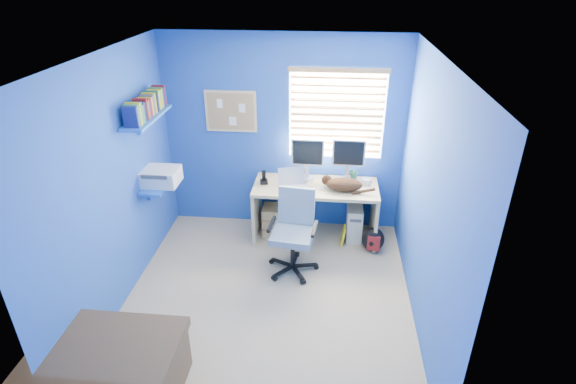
# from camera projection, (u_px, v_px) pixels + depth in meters

# --- Properties ---
(floor) EXTENTS (3.00, 3.20, 0.00)m
(floor) POSITION_uv_depth(u_px,v_px,m) (268.00, 298.00, 4.79)
(floor) COLOR tan
(floor) RESTS_ON ground
(ceiling) EXTENTS (3.00, 3.20, 0.00)m
(ceiling) POSITION_uv_depth(u_px,v_px,m) (262.00, 58.00, 3.64)
(ceiling) COLOR white
(ceiling) RESTS_ON wall_back
(wall_back) EXTENTS (3.00, 0.01, 2.50)m
(wall_back) POSITION_uv_depth(u_px,v_px,m) (283.00, 136.00, 5.63)
(wall_back) COLOR #1D54AD
(wall_back) RESTS_ON ground
(wall_front) EXTENTS (3.00, 0.01, 2.50)m
(wall_front) POSITION_uv_depth(u_px,v_px,m) (229.00, 313.00, 2.80)
(wall_front) COLOR #1D54AD
(wall_front) RESTS_ON ground
(wall_left) EXTENTS (0.01, 3.20, 2.50)m
(wall_left) POSITION_uv_depth(u_px,v_px,m) (112.00, 188.00, 4.34)
(wall_left) COLOR #1D54AD
(wall_left) RESTS_ON ground
(wall_right) EXTENTS (0.01, 3.20, 2.50)m
(wall_right) POSITION_uv_depth(u_px,v_px,m) (428.00, 202.00, 4.08)
(wall_right) COLOR #1D54AD
(wall_right) RESTS_ON ground
(desk) EXTENTS (1.53, 0.65, 0.74)m
(desk) POSITION_uv_depth(u_px,v_px,m) (315.00, 212.00, 5.69)
(desk) COLOR #CAB57F
(desk) RESTS_ON floor
(laptop) EXTENTS (0.39, 0.34, 0.22)m
(laptop) POSITION_uv_depth(u_px,v_px,m) (293.00, 181.00, 5.39)
(laptop) COLOR silver
(laptop) RESTS_ON desk
(monitor_left) EXTENTS (0.40, 0.13, 0.54)m
(monitor_left) POSITION_uv_depth(u_px,v_px,m) (308.00, 159.00, 5.56)
(monitor_left) COLOR silver
(monitor_left) RESTS_ON desk
(monitor_right) EXTENTS (0.40, 0.13, 0.54)m
(monitor_right) POSITION_uv_depth(u_px,v_px,m) (348.00, 160.00, 5.55)
(monitor_right) COLOR silver
(monitor_right) RESTS_ON desk
(phone) EXTENTS (0.11, 0.13, 0.17)m
(phone) POSITION_uv_depth(u_px,v_px,m) (264.00, 177.00, 5.55)
(phone) COLOR black
(phone) RESTS_ON desk
(mug) EXTENTS (0.10, 0.09, 0.10)m
(mug) POSITION_uv_depth(u_px,v_px,m) (354.00, 175.00, 5.67)
(mug) COLOR #2F724E
(mug) RESTS_ON desk
(cd_spindle) EXTENTS (0.13, 0.13, 0.07)m
(cd_spindle) POSITION_uv_depth(u_px,v_px,m) (366.00, 181.00, 5.55)
(cd_spindle) COLOR silver
(cd_spindle) RESTS_ON desk
(cat) EXTENTS (0.48, 0.36, 0.15)m
(cat) POSITION_uv_depth(u_px,v_px,m) (344.00, 185.00, 5.37)
(cat) COLOR black
(cat) RESTS_ON desk
(tower_pc) EXTENTS (0.19, 0.44, 0.45)m
(tower_pc) POSITION_uv_depth(u_px,v_px,m) (354.00, 221.00, 5.78)
(tower_pc) COLOR beige
(tower_pc) RESTS_ON floor
(drawer_boxes) EXTENTS (0.35, 0.28, 0.41)m
(drawer_boxes) POSITION_uv_depth(u_px,v_px,m) (277.00, 220.00, 5.82)
(drawer_boxes) COLOR tan
(drawer_boxes) RESTS_ON floor
(yellow_book) EXTENTS (0.03, 0.17, 0.24)m
(yellow_book) POSITION_uv_depth(u_px,v_px,m) (343.00, 235.00, 5.66)
(yellow_book) COLOR yellow
(yellow_book) RESTS_ON floor
(backpack) EXTENTS (0.31, 0.25, 0.32)m
(backpack) POSITION_uv_depth(u_px,v_px,m) (373.00, 240.00, 5.50)
(backpack) COLOR black
(backpack) RESTS_ON floor
(bed_corner) EXTENTS (1.09, 0.78, 0.52)m
(bed_corner) POSITION_uv_depth(u_px,v_px,m) (109.00, 372.00, 3.60)
(bed_corner) COLOR brown
(bed_corner) RESTS_ON floor
(office_chair) EXTENTS (0.61, 0.61, 0.96)m
(office_chair) POSITION_uv_depth(u_px,v_px,m) (293.00, 242.00, 5.10)
(office_chair) COLOR black
(office_chair) RESTS_ON floor
(window_blinds) EXTENTS (1.15, 0.05, 1.10)m
(window_blinds) POSITION_uv_depth(u_px,v_px,m) (337.00, 115.00, 5.40)
(window_blinds) COLOR white
(window_blinds) RESTS_ON ground
(corkboard) EXTENTS (0.64, 0.02, 0.52)m
(corkboard) POSITION_uv_depth(u_px,v_px,m) (231.00, 111.00, 5.53)
(corkboard) COLOR #CAB57F
(corkboard) RESTS_ON ground
(wall_shelves) EXTENTS (0.42, 0.90, 1.05)m
(wall_shelves) POSITION_uv_depth(u_px,v_px,m) (152.00, 142.00, 4.91)
(wall_shelves) COLOR blue
(wall_shelves) RESTS_ON ground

